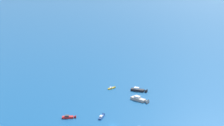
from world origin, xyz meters
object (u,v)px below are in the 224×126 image
at_px(motorboat_inshore, 102,116).
at_px(motorboat_outer_ring_b, 70,117).
at_px(motorboat_mid_cluster, 112,88).
at_px(motorboat_outer_ring_d, 140,90).
at_px(motorboat_far_stbd, 140,100).

xyz_separation_m(motorboat_inshore, motorboat_outer_ring_b, (-12.32, 8.80, 0.07)).
distance_m(motorboat_inshore, motorboat_outer_ring_b, 15.14).
xyz_separation_m(motorboat_mid_cluster, motorboat_outer_ring_d, (9.76, -13.60, 0.35)).
distance_m(motorboat_far_stbd, motorboat_outer_ring_d, 14.77).
relative_size(motorboat_inshore, motorboat_outer_ring_d, 0.58).
bearing_deg(motorboat_far_stbd, motorboat_outer_ring_b, 172.19).
height_order(motorboat_inshore, motorboat_outer_ring_d, motorboat_outer_ring_d).
distance_m(motorboat_mid_cluster, motorboat_outer_ring_d, 16.74).
relative_size(motorboat_far_stbd, motorboat_outer_ring_d, 1.13).
relative_size(motorboat_mid_cluster, motorboat_outer_ring_d, 0.54).
relative_size(motorboat_far_stbd, motorboat_outer_ring_b, 1.68).
bearing_deg(motorboat_outer_ring_d, motorboat_mid_cluster, 125.68).
height_order(motorboat_inshore, motorboat_outer_ring_b, motorboat_outer_ring_b).
bearing_deg(motorboat_outer_ring_d, motorboat_far_stbd, -131.76).
height_order(motorboat_far_stbd, motorboat_mid_cluster, motorboat_far_stbd).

